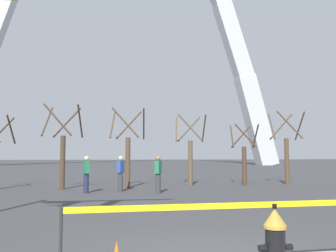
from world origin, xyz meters
name	(u,v)px	position (x,y,z in m)	size (l,w,h in m)	color
fire_hydrant	(275,244)	(0.62, -1.17, 0.47)	(0.46, 0.48, 0.99)	black
caution_tape_barrier	(293,221)	(0.96, -1.01, 0.73)	(6.22, 0.30, 1.04)	#232326
monument_arch	(120,23)	(0.00, 50.12, 21.97)	(50.11, 2.81, 50.57)	silver
tree_left_mid	(63,152)	(-3.72, 12.41, 1.79)	(1.86, 1.87, 4.02)	#473323
tree_center_left	(128,153)	(-0.61, 12.59, 1.74)	(1.82, 1.83, 3.93)	brown
tree_center_right	(190,154)	(2.80, 13.61, 1.68)	(1.75, 1.76, 3.78)	brown
tree_right_mid	(244,158)	(5.69, 13.21, 1.45)	(1.53, 1.54, 3.27)	#473323
tree_far_right	(286,152)	(8.27, 13.47, 1.79)	(1.86, 1.87, 4.03)	brown
pedestrian_walking_left	(86,174)	(-2.49, 10.48, 0.82)	(0.30, 0.39, 1.59)	#232847
pedestrian_standing_center	(158,174)	(0.55, 9.90, 0.82)	(0.34, 0.39, 1.59)	#38383D
pedestrian_walking_right	(121,173)	(-1.01, 10.97, 0.82)	(0.36, 0.39, 1.59)	#38383D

